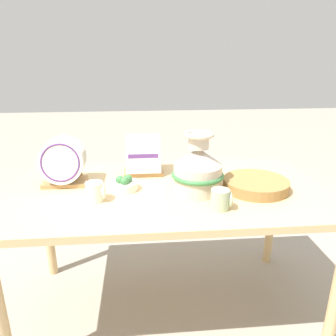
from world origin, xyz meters
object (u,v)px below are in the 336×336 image
Objects in this scene: ceramic_vase at (198,169)px; mug_sage_glaze at (221,199)px; dish_rack_square_plates at (143,160)px; mug_cream_glaze at (96,192)px; wicker_charger_stack at (256,184)px; fruit_bowl at (124,184)px; dish_rack_round_plates at (63,165)px.

ceramic_vase is 0.23m from mug_sage_glaze.
mug_cream_glaze is at bearing -122.92° from dish_rack_square_plates.
ceramic_vase is at bearing 179.91° from wicker_charger_stack.
wicker_charger_stack is (0.30, -0.00, -0.10)m from ceramic_vase.
ceramic_vase is 0.38m from fruit_bowl.
mug_cream_glaze is (-0.79, -0.07, 0.02)m from wicker_charger_stack.
dish_rack_square_plates is at bearing 18.07° from dish_rack_round_plates.
ceramic_vase is at bearing -8.38° from fruit_bowl.
ceramic_vase is 1.21× the size of dish_rack_round_plates.
wicker_charger_stack is 0.79m from mug_cream_glaze.
ceramic_vase is at bearing -12.61° from dish_rack_round_plates.
fruit_bowl is (0.13, 0.12, -0.02)m from mug_cream_glaze.
fruit_bowl is (-0.66, 0.05, 0.00)m from wicker_charger_stack.
dish_rack_square_plates is 0.59m from mug_sage_glaze.
dish_rack_round_plates is at bearing 162.68° from fruit_bowl.
mug_cream_glaze is at bearing -49.22° from dish_rack_round_plates.
mug_sage_glaze and mug_cream_glaze have the same top height.
dish_rack_square_plates is 2.38× the size of mug_sage_glaze.
fruit_bowl is (-0.36, 0.05, -0.09)m from ceramic_vase.
wicker_charger_stack is at bearing -8.85° from dish_rack_round_plates.
mug_sage_glaze is 0.58m from mug_cream_glaze.
ceramic_vase is 0.39m from dish_rack_square_plates.
dish_rack_round_plates is 0.83m from mug_sage_glaze.
wicker_charger_stack is 0.31m from mug_sage_glaze.
dish_rack_square_plates is 0.63m from wicker_charger_stack.
dish_rack_round_plates is 0.44m from dish_rack_square_plates.
mug_sage_glaze is (0.33, -0.49, -0.03)m from dish_rack_square_plates.
ceramic_vase is at bearing -47.61° from dish_rack_square_plates.
dish_rack_round_plates is 1.82× the size of fruit_bowl.
ceramic_vase reaches higher than mug_cream_glaze.
dish_rack_round_plates is at bearing 154.71° from mug_sage_glaze.
dish_rack_round_plates is 0.34m from fruit_bowl.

